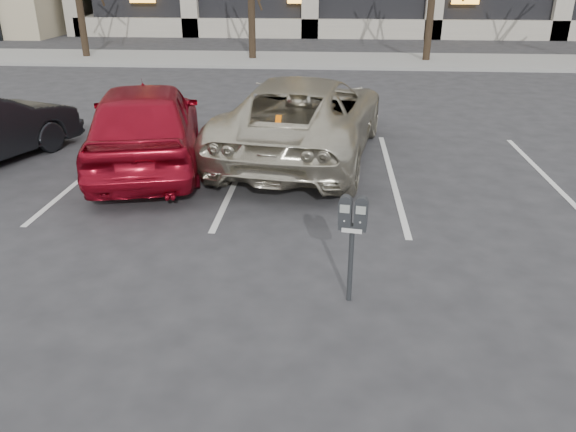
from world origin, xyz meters
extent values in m
plane|color=#28282B|center=(0.00, 0.00, 0.00)|extent=(140.00, 140.00, 0.00)
cube|color=gray|center=(0.00, 16.00, 0.06)|extent=(80.00, 4.00, 0.12)
cube|color=silver|center=(-4.20, 2.30, 0.01)|extent=(0.10, 5.20, 0.00)
cube|color=silver|center=(-1.40, 2.30, 0.01)|extent=(0.10, 5.20, 0.00)
cube|color=silver|center=(1.40, 2.30, 0.01)|extent=(0.10, 5.20, 0.00)
cube|color=silver|center=(4.20, 2.30, 0.01)|extent=(0.10, 5.20, 0.00)
cylinder|color=black|center=(-10.00, 16.00, 1.70)|extent=(0.28, 0.28, 3.40)
cylinder|color=black|center=(-3.00, 16.00, 1.74)|extent=(0.28, 0.28, 3.47)
cylinder|color=black|center=(4.00, 16.00, 1.73)|extent=(0.28, 0.28, 3.46)
cylinder|color=black|center=(0.52, -1.90, 0.45)|extent=(0.06, 0.06, 0.90)
cube|color=black|center=(0.52, -1.90, 0.92)|extent=(0.31, 0.14, 0.06)
cube|color=silver|center=(0.52, -1.96, 0.90)|extent=(0.22, 0.04, 0.05)
cube|color=gray|center=(0.43, -1.95, 1.15)|extent=(0.11, 0.02, 0.09)
cube|color=gray|center=(0.60, -1.98, 1.15)|extent=(0.11, 0.02, 0.09)
imported|color=beige|center=(-0.28, 3.47, 0.80)|extent=(3.48, 6.07, 1.59)
cube|color=#E15E04|center=(-0.63, 2.47, 1.60)|extent=(0.10, 0.20, 0.01)
imported|color=maroon|center=(-3.19, 2.58, 0.83)|extent=(3.01, 5.17, 1.65)
camera|label=1|loc=(0.25, -7.44, 3.48)|focal=35.00mm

